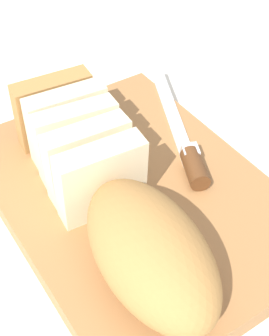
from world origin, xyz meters
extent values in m
plane|color=silver|center=(0.00, 0.00, 0.00)|extent=(3.00, 3.00, 0.00)
cube|color=#9E6B3D|center=(0.00, 0.00, 0.01)|extent=(0.38, 0.28, 0.02)
ellipsoid|color=#A8753D|center=(-0.11, 0.05, 0.07)|extent=(0.18, 0.11, 0.08)
cube|color=beige|center=(-0.01, 0.04, 0.07)|extent=(0.04, 0.09, 0.08)
cube|color=beige|center=(0.03, 0.04, 0.07)|extent=(0.04, 0.09, 0.08)
cube|color=beige|center=(0.06, 0.03, 0.07)|extent=(0.04, 0.09, 0.08)
cube|color=beige|center=(0.09, 0.03, 0.07)|extent=(0.04, 0.09, 0.08)
cube|color=#A8753D|center=(0.12, 0.03, 0.07)|extent=(0.04, 0.09, 0.08)
cube|color=silver|center=(0.09, -0.12, 0.03)|extent=(0.19, 0.10, 0.00)
cylinder|color=#593319|center=(-0.02, -0.07, 0.04)|extent=(0.06, 0.04, 0.02)
cube|color=silver|center=(0.00, -0.08, 0.03)|extent=(0.03, 0.03, 0.02)
sphere|color=#996633|center=(0.04, 0.04, 0.03)|extent=(0.01, 0.01, 0.01)
sphere|color=#996633|center=(-0.05, 0.03, 0.03)|extent=(0.01, 0.01, 0.01)
sphere|color=#996633|center=(-0.01, 0.04, 0.03)|extent=(0.00, 0.00, 0.00)
camera|label=1|loc=(-0.31, 0.21, 0.41)|focal=52.69mm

